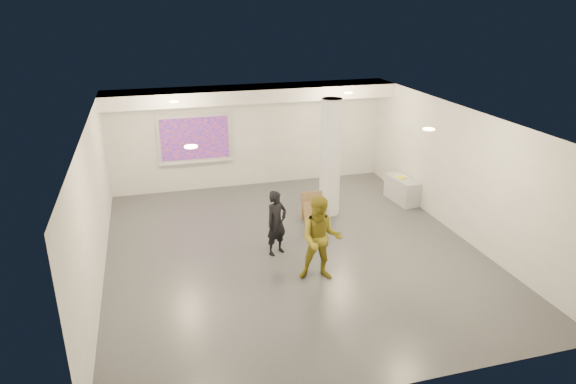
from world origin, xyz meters
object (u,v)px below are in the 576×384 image
object	(u,v)px
projection_screen	(195,139)
woman	(277,223)
credenza	(402,190)
man	(321,239)
column	(330,158)

from	to	relation	value
projection_screen	woman	xyz separation A→B (m)	(1.23, -4.47, -0.80)
projection_screen	credenza	bearing A→B (deg)	-24.45
projection_screen	credenza	distance (m)	5.96
man	credenza	bearing A→B (deg)	60.25
credenza	man	size ratio (longest dim) A/B	0.66
projection_screen	woman	distance (m)	4.70
column	credenza	bearing A→B (deg)	6.02
column	woman	distance (m)	2.72
projection_screen	credenza	xyz separation A→B (m)	(5.32, -2.42, -1.19)
woman	man	size ratio (longest dim) A/B	0.84
woman	man	xyz separation A→B (m)	(0.57, -1.28, 0.14)
credenza	woman	distance (m)	4.60
projection_screen	column	bearing A→B (deg)	-40.56
woman	credenza	bearing A→B (deg)	-0.30
column	man	xyz separation A→B (m)	(-1.31, -3.09, -0.63)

